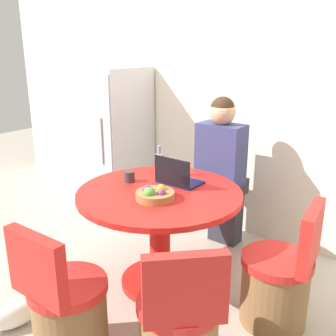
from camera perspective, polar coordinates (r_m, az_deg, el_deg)
The scene contains 13 objects.
ground_plane at distance 3.04m, azimuth -1.86°, elevation -18.42°, with size 12.00×12.00×0.00m, color #B2A899.
wall_back at distance 3.68m, azimuth 12.31°, elevation 9.65°, with size 7.00×0.06×2.60m.
refrigerator at distance 4.33m, azimuth -8.10°, elevation 4.04°, with size 0.67×0.67×1.56m.
dining_table at distance 2.93m, azimuth -1.21°, elevation -7.50°, with size 1.20×1.20×0.77m.
chair_near_right_corner at distance 2.32m, azimuth 1.62°, elevation -22.72°, with size 0.53×0.53×0.87m.
chair_right_side at distance 2.77m, azimuth 15.68°, elevation -15.90°, with size 0.48×0.47×0.87m.
chair_near_camera at distance 2.52m, azimuth -14.43°, elevation -19.64°, with size 0.46×0.46×0.87m.
person_seated at distance 3.46m, azimuth 7.93°, elevation 0.34°, with size 0.40×0.37×1.37m.
laptop at distance 2.96m, azimuth 1.38°, elevation -1.50°, with size 0.32×0.22×0.22m.
fruit_bowl at distance 2.69m, azimuth -1.95°, elevation -3.85°, with size 0.27×0.27×0.10m.
coffee_cup at distance 3.03m, azimuth -5.64°, elevation -1.25°, with size 0.08×0.08×0.08m.
bottle at distance 3.12m, azimuth -1.27°, elevation 0.50°, with size 0.07×0.07×0.25m.
cat at distance 2.94m, azimuth -21.29°, elevation -19.12°, with size 0.25×0.44×0.17m.
Camera 1 is at (1.58, -1.88, 1.80)m, focal length 42.00 mm.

